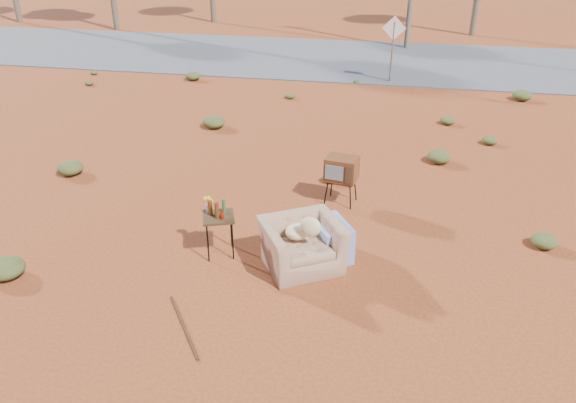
# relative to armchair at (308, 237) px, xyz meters

# --- Properties ---
(ground) EXTENTS (140.00, 140.00, 0.00)m
(ground) POSITION_rel_armchair_xyz_m (-0.54, -0.50, -0.50)
(ground) COLOR #92411D
(ground) RESTS_ON ground
(highway) EXTENTS (140.00, 7.00, 0.04)m
(highway) POSITION_rel_armchair_xyz_m (-0.54, 14.50, -0.48)
(highway) COLOR #565659
(highway) RESTS_ON ground
(armchair) EXTENTS (1.59, 1.53, 1.07)m
(armchair) POSITION_rel_armchair_xyz_m (0.00, 0.00, 0.00)
(armchair) COLOR #9C7355
(armchair) RESTS_ON ground
(tv_unit) EXTENTS (0.68, 0.58, 0.97)m
(tv_unit) POSITION_rel_armchair_xyz_m (0.29, 2.30, 0.22)
(tv_unit) COLOR black
(tv_unit) RESTS_ON ground
(side_table) EXTENTS (0.66, 0.66, 1.03)m
(side_table) POSITION_rel_armchair_xyz_m (-1.54, 0.03, 0.26)
(side_table) COLOR #3D2916
(side_table) RESTS_ON ground
(rusty_bar) EXTENTS (0.87, 1.22, 0.04)m
(rusty_bar) POSITION_rel_armchair_xyz_m (-1.45, -1.93, -0.48)
(rusty_bar) COLOR #4A2613
(rusty_bar) RESTS_ON ground
(road_sign) EXTENTS (0.78, 0.06, 2.19)m
(road_sign) POSITION_rel_armchair_xyz_m (0.96, 11.50, 1.00)
(road_sign) COLOR brown
(road_sign) RESTS_ON ground
(scrub_patch) EXTENTS (17.49, 8.07, 0.33)m
(scrub_patch) POSITION_rel_armchair_xyz_m (-1.37, 3.91, -0.36)
(scrub_patch) COLOR #465224
(scrub_patch) RESTS_ON ground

